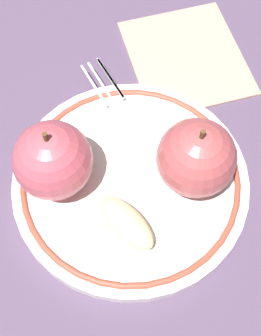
# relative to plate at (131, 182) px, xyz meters

# --- Properties ---
(ground_plane) EXTENTS (2.00, 2.00, 0.00)m
(ground_plane) POSITION_rel_plate_xyz_m (-0.02, 0.02, -0.01)
(ground_plane) COLOR #55425D
(plate) EXTENTS (0.23, 0.23, 0.02)m
(plate) POSITION_rel_plate_xyz_m (0.00, 0.00, 0.00)
(plate) COLOR white
(plate) RESTS_ON ground_plane
(apple_red_whole) EXTENTS (0.07, 0.07, 0.08)m
(apple_red_whole) POSITION_rel_plate_xyz_m (-0.06, 0.02, 0.04)
(apple_red_whole) COLOR #B64E50
(apple_red_whole) RESTS_ON plate
(apple_second_whole) EXTENTS (0.07, 0.07, 0.08)m
(apple_second_whole) POSITION_rel_plate_xyz_m (0.06, -0.02, 0.04)
(apple_second_whole) COLOR #C5515F
(apple_second_whole) RESTS_ON plate
(apple_slice_front) EXTENTS (0.05, 0.07, 0.02)m
(apple_slice_front) POSITION_rel_plate_xyz_m (0.02, 0.05, 0.02)
(apple_slice_front) COLOR beige
(apple_slice_front) RESTS_ON plate
(fork) EXTENTS (0.05, 0.17, 0.00)m
(fork) POSITION_rel_plate_xyz_m (-0.02, -0.06, 0.01)
(fork) COLOR silver
(fork) RESTS_ON plate
(napkin_folded) EXTENTS (0.13, 0.15, 0.01)m
(napkin_folded) POSITION_rel_plate_xyz_m (-0.11, -0.13, -0.01)
(napkin_folded) COLOR tan
(napkin_folded) RESTS_ON ground_plane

